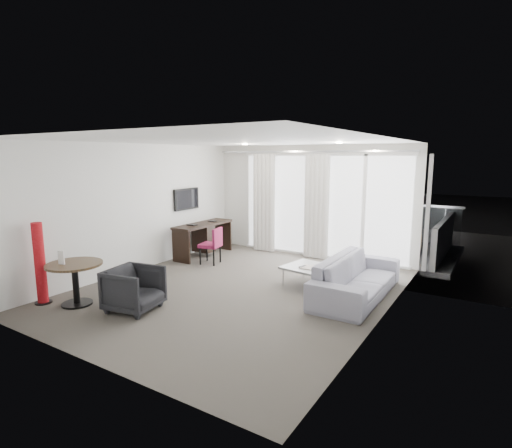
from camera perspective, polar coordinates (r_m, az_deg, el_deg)
The scene contains 28 objects.
floor at distance 7.20m, azimuth -2.56°, elevation -9.35°, with size 5.00×6.00×0.00m, color #4C4740.
ceiling at distance 6.81m, azimuth -2.73°, elevation 11.80°, with size 5.00×6.00×0.00m, color white.
wall_left at distance 8.54m, azimuth -16.60°, elevation 2.24°, with size 0.00×6.00×2.60m, color silver.
wall_right at distance 5.86m, azimuth 17.93°, elevation -1.09°, with size 0.00×6.00×2.60m, color silver.
wall_front at distance 4.78m, azimuth -23.56°, elevation -3.81°, with size 5.00×0.00×2.60m, color silver.
window_panel at distance 9.37m, azimuth 9.33°, elevation 2.53°, with size 4.00×0.02×2.38m, color white, non-canonical shape.
window_frame at distance 9.35m, azimuth 9.29°, elevation 2.52°, with size 4.10×0.06×2.44m, color white, non-canonical shape.
curtain_left at distance 9.87m, azimuth 1.16°, elevation 3.01°, with size 0.60×0.20×2.38m, color silver, non-canonical shape.
curtain_right at distance 9.24m, azimuth 8.64°, elevation 2.44°, with size 0.60×0.20×2.38m, color silver, non-canonical shape.
curtain_track at distance 9.27m, azimuth 7.40°, elevation 10.25°, with size 4.80×0.04×0.04m, color #B2B2B7, non-canonical shape.
downlight_a at distance 8.64m, azimuth -1.59°, elevation 11.29°, with size 0.12×0.12×0.02m, color #FFE0B2.
downlight_b at distance 7.68m, azimuth 11.85°, elevation 11.30°, with size 0.12×0.12×0.02m, color #FFE0B2.
desk at distance 9.56m, azimuth -7.51°, elevation -2.22°, with size 0.52×1.66×0.78m, color black, non-canonical shape.
tv at distance 9.52m, azimuth -9.90°, elevation 3.53°, with size 0.05×0.80×0.50m, color black, non-canonical shape.
desk_chair at distance 8.84m, azimuth -6.57°, elevation -3.08°, with size 0.44×0.41×0.81m, color maroon, non-canonical shape.
round_table at distance 7.02m, azimuth -24.36°, elevation -7.81°, with size 0.85×0.85×0.68m, color #3C2C1A, non-canonical shape.
menu_card at distance 6.94m, azimuth -26.02°, elevation -4.88°, with size 0.12×0.02×0.21m, color white, non-canonical shape.
red_lamp at distance 7.25m, azimuth -28.48°, elevation -4.98°, with size 0.26×0.26×1.32m, color #9E1016.
tub_armchair at distance 6.46m, azimuth -17.02°, elevation -8.88°, with size 0.72×0.74×0.67m, color black.
coffee_table at distance 7.45m, azimuth 7.47°, elevation -7.32°, with size 0.79×0.79×0.36m, color gray, non-canonical shape.
remote at distance 7.33m, azimuth 6.66°, elevation -6.11°, with size 0.05×0.16×0.02m, color black, non-canonical shape.
magazine at distance 7.31m, azimuth 7.41°, elevation -6.18°, with size 0.20×0.26×0.01m, color gray, non-canonical shape.
sofa at distance 6.98m, azimuth 14.22°, elevation -7.38°, with size 2.30×0.90×0.67m, color gray.
terrace_slab at distance 10.98m, azimuth 12.21°, elevation -3.20°, with size 5.60×3.00×0.12m, color #4D4D50.
rattan_chair_a at distance 10.64m, azimuth 13.10°, elevation -1.14°, with size 0.54×0.54×0.79m, color brown, non-canonical shape.
rattan_chair_b at distance 10.21m, azimuth 20.74°, elevation -1.94°, with size 0.55×0.55×0.80m, color brown, non-canonical shape.
rattan_table at distance 9.85m, azimuth 16.72°, elevation -3.10°, with size 0.48×0.48×0.48m, color brown, non-canonical shape.
balustrade at distance 12.23m, azimuth 14.62°, elevation 0.69°, with size 5.50×0.06×1.05m, color #B2B2B7, non-canonical shape.
Camera 1 is at (3.87, -5.60, 2.35)m, focal length 28.00 mm.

